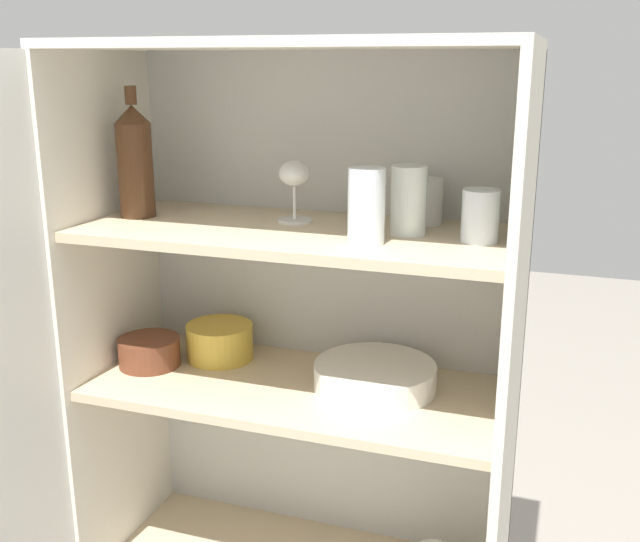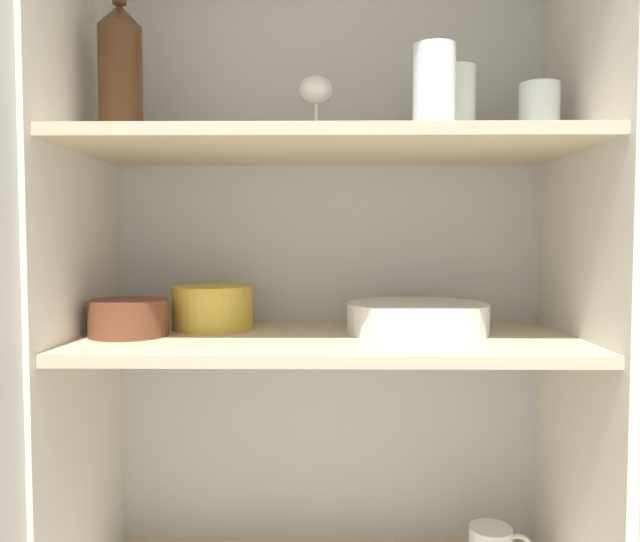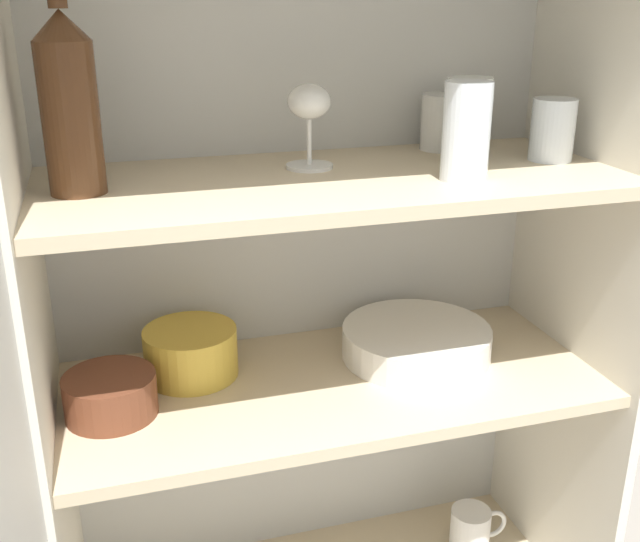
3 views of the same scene
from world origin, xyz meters
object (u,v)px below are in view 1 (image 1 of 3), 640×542
(wine_bottle, at_px, (135,161))
(serving_bowl_small, at_px, (149,350))
(mixing_bowl_large, at_px, (220,340))
(plate_stack_white, at_px, (375,376))

(wine_bottle, relative_size, serving_bowl_small, 1.99)
(wine_bottle, xyz_separation_m, mixing_bowl_large, (0.14, 0.08, -0.41))
(wine_bottle, bearing_deg, plate_stack_white, 3.79)
(plate_stack_white, xyz_separation_m, serving_bowl_small, (-0.51, -0.04, 0.01))
(plate_stack_white, bearing_deg, serving_bowl_small, -175.09)
(serving_bowl_small, bearing_deg, plate_stack_white, 4.91)
(plate_stack_white, height_order, mixing_bowl_large, mixing_bowl_large)
(plate_stack_white, distance_m, mixing_bowl_large, 0.38)
(wine_bottle, bearing_deg, mixing_bowl_large, 29.37)
(wine_bottle, height_order, mixing_bowl_large, wine_bottle)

